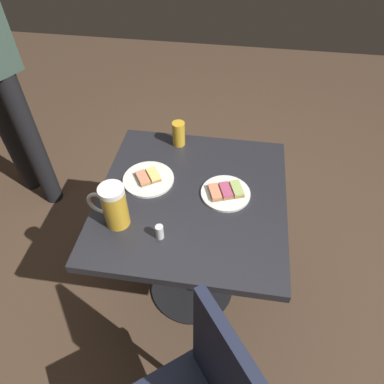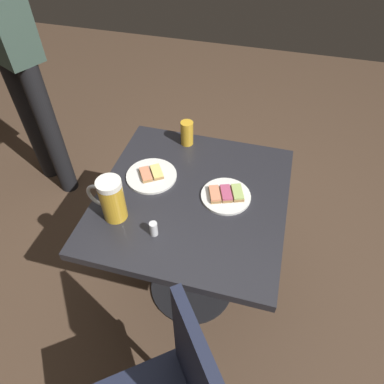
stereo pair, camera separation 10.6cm
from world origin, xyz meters
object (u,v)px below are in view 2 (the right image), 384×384
(plate_far, at_px, (151,175))
(beer_glass_small, at_px, (187,133))
(patron_standing, at_px, (8,40))
(plate_near, at_px, (226,195))
(beer_mug, at_px, (111,199))
(salt_shaker, at_px, (154,229))

(plate_far, relative_size, beer_glass_small, 1.84)
(plate_far, relative_size, patron_standing, 0.12)
(patron_standing, bearing_deg, plate_near, 2.56)
(plate_near, relative_size, patron_standing, 0.12)
(beer_mug, distance_m, patron_standing, 1.13)
(beer_glass_small, height_order, salt_shaker, beer_glass_small)
(plate_near, xyz_separation_m, patron_standing, (0.52, 1.23, 0.25))
(plate_far, bearing_deg, patron_standing, 61.74)
(plate_near, distance_m, plate_far, 0.32)
(plate_near, bearing_deg, plate_far, 84.22)
(beer_mug, bearing_deg, plate_far, -15.11)
(beer_mug, relative_size, salt_shaker, 3.05)
(plate_far, relative_size, beer_mug, 1.17)
(plate_near, height_order, beer_glass_small, beer_glass_small)
(beer_glass_small, bearing_deg, plate_near, -140.12)
(plate_far, height_order, beer_mug, beer_mug)
(plate_near, height_order, salt_shaker, salt_shaker)
(beer_mug, height_order, salt_shaker, beer_mug)
(plate_far, bearing_deg, beer_glass_small, -18.25)
(plate_near, bearing_deg, salt_shaker, 138.97)
(plate_near, bearing_deg, patron_standing, 66.99)
(patron_standing, bearing_deg, beer_glass_small, 11.99)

